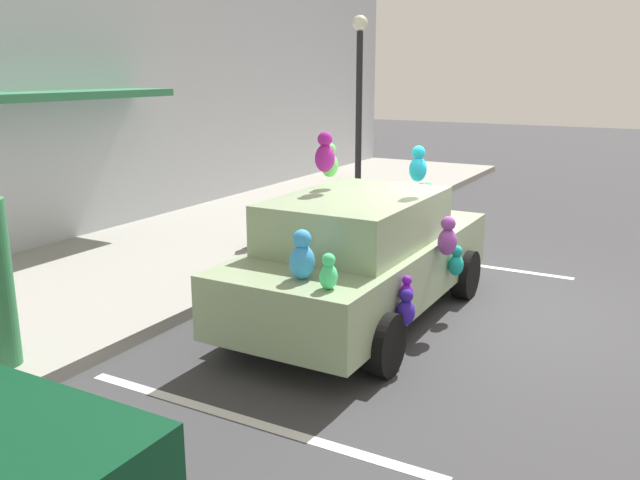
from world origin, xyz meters
TOP-DOWN VIEW (x-y plane):
  - ground_plane at (0.00, 0.00)m, footprint 60.00×60.00m
  - sidewalk at (0.00, 5.00)m, footprint 24.00×4.00m
  - storefront_building at (-0.00, 7.14)m, footprint 24.00×1.25m
  - parking_stripe_front at (1.94, 1.00)m, footprint 0.12×3.60m
  - parking_stripe_rear at (-3.65, 1.00)m, footprint 0.12×3.60m
  - plush_covered_car at (-0.97, 1.20)m, footprint 4.26×2.04m
  - teddy_bear_on_sidewalk at (0.78, 3.90)m, footprint 0.37×0.31m
  - street_lamp_post at (3.62, 3.50)m, footprint 0.28×0.28m

SIDE VIEW (x-z plane):
  - ground_plane at x=0.00m, z-range 0.00..0.00m
  - parking_stripe_front at x=1.94m, z-range 0.00..0.01m
  - parking_stripe_rear at x=-3.65m, z-range 0.00..0.01m
  - sidewalk at x=0.00m, z-range 0.00..0.15m
  - teddy_bear_on_sidewalk at x=0.78m, z-range 0.12..0.82m
  - plush_covered_car at x=-0.97m, z-range -0.32..1.93m
  - street_lamp_post at x=3.62m, z-range 0.58..4.33m
  - storefront_building at x=0.00m, z-range -0.01..6.39m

